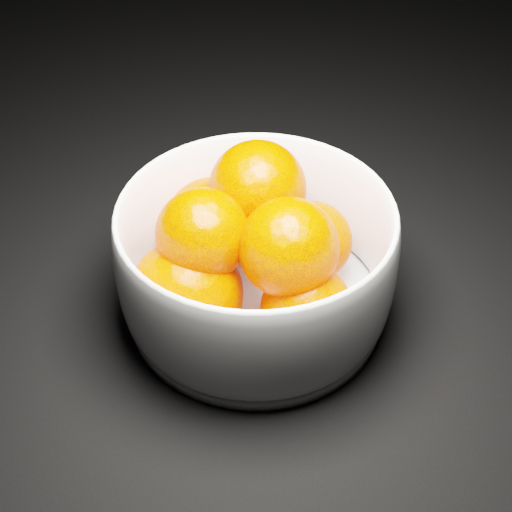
# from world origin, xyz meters

# --- Properties ---
(ground) EXTENTS (3.00, 3.00, 0.00)m
(ground) POSITION_xyz_m (0.00, 0.00, 0.00)
(ground) COLOR black
(ground) RESTS_ON ground
(bowl) EXTENTS (0.24, 0.24, 0.12)m
(bowl) POSITION_xyz_m (0.25, -0.25, 0.06)
(bowl) COLOR white
(bowl) RESTS_ON ground
(orange_pile) EXTENTS (0.19, 0.18, 0.14)m
(orange_pile) POSITION_xyz_m (0.24, -0.25, 0.07)
(orange_pile) COLOR #FB3D00
(orange_pile) RESTS_ON bowl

